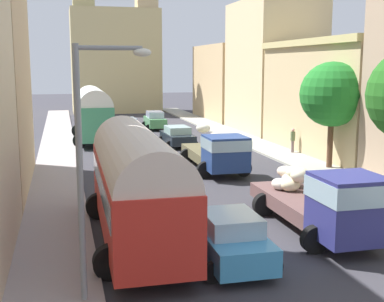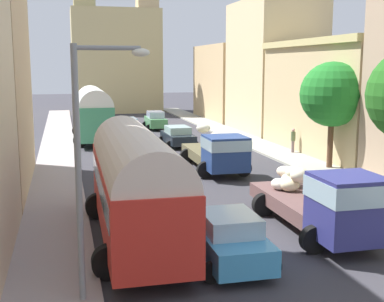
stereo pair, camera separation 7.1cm
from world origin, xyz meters
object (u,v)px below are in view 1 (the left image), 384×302
parked_bus_0 (136,180)px  car_3 (127,127)px  streetlamp_near (90,152)px  cargo_truck_0 (325,201)px  parked_bus_1 (93,112)px  cargo_truck_1 (218,151)px  car_0 (177,136)px  car_1 (155,120)px  car_2 (230,239)px  pedestrian_2 (293,139)px

parked_bus_0 → car_3: (3.03, 26.82, -1.37)m
parked_bus_0 → streetlamp_near: (-1.70, -4.30, 1.73)m
parked_bus_0 → cargo_truck_0: (6.35, -1.21, -0.82)m
parked_bus_0 → parked_bus_1: 24.08m
parked_bus_0 → streetlamp_near: 4.93m
cargo_truck_1 → car_3: 16.88m
parked_bus_0 → car_0: 20.94m
cargo_truck_1 → car_1: cargo_truck_1 is taller
car_2 → pedestrian_2: 20.09m
streetlamp_near → cargo_truck_1: bearing=62.0°
cargo_truck_1 → car_1: 20.34m
pedestrian_2 → car_0: bearing=140.8°
car_0 → car_1: car_1 is taller
cargo_truck_0 → car_3: size_ratio=1.70×
parked_bus_0 → streetlamp_near: streetlamp_near is taller
parked_bus_1 → cargo_truck_1: bearing=-66.8°
cargo_truck_0 → car_0: cargo_truck_0 is taller
cargo_truck_1 → car_2: 13.44m
car_3 → streetlamp_near: streetlamp_near is taller
car_3 → cargo_truck_1: bearing=-79.8°
parked_bus_0 → car_2: 3.88m
cargo_truck_0 → car_2: (-3.94, -1.52, -0.51)m
pedestrian_2 → cargo_truck_1: bearing=-146.6°
parked_bus_1 → car_2: parked_bus_1 is taller
car_1 → car_2: 33.49m
car_3 → car_0: bearing=-66.9°
cargo_truck_1 → car_0: cargo_truck_1 is taller
car_1 → streetlamp_near: streetlamp_near is taller
cargo_truck_1 → car_0: (-0.09, 9.82, -0.47)m
parked_bus_1 → car_1: (6.06, 6.47, -1.49)m
parked_bus_1 → car_3: parked_bus_1 is taller
car_0 → car_2: 23.03m
cargo_truck_0 → car_1: size_ratio=1.70×
cargo_truck_1 → streetlamp_near: (-7.71, -14.51, 2.64)m
parked_bus_1 → cargo_truck_0: (6.27, -25.29, -1.02)m
cargo_truck_1 → streetlamp_near: bearing=-118.0°
car_3 → pedestrian_2: pedestrian_2 is taller
car_1 → cargo_truck_0: bearing=-89.6°
car_0 → pedestrian_2: size_ratio=2.45×
car_1 → cargo_truck_1: bearing=-90.3°
cargo_truck_1 → car_3: bearing=100.2°
parked_bus_1 → cargo_truck_1: size_ratio=1.32×
car_0 → pedestrian_2: 8.64m
parked_bus_1 → cargo_truck_0: 26.07m
car_0 → streetlamp_near: (-7.62, -24.33, 3.11)m
cargo_truck_0 → streetlamp_near: size_ratio=1.11×
parked_bus_0 → pedestrian_2: size_ratio=5.44×
car_0 → car_1: bearing=88.9°
car_1 → streetlamp_near: size_ratio=0.66×
parked_bus_0 → car_2: (2.41, -2.73, -1.33)m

